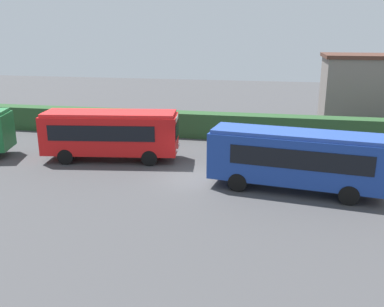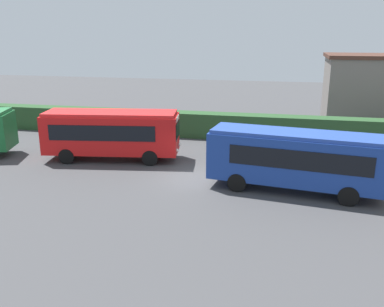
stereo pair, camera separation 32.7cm
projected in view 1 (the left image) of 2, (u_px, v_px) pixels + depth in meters
ground_plane at (195, 178)px, 24.21m from camera, size 99.72×99.72×0.00m
bus_red at (111, 133)px, 27.13m from camera, size 9.00×3.74×3.21m
bus_blue at (295, 157)px, 21.81m from camera, size 9.26×3.57×3.22m
person_center at (306, 153)px, 25.65m from camera, size 0.47×0.47×1.88m
hedge_row at (218, 126)px, 33.05m from camera, size 61.86×1.51×1.96m
depot_building at (382, 92)px, 35.61m from camera, size 10.24×5.57×6.32m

